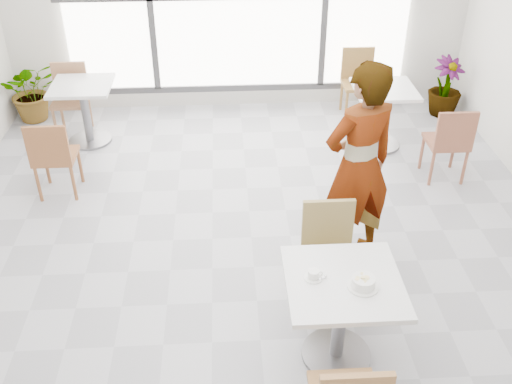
{
  "coord_description": "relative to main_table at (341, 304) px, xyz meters",
  "views": [
    {
      "loc": [
        -0.23,
        -4.07,
        3.46
      ],
      "look_at": [
        0.0,
        -0.3,
        1.0
      ],
      "focal_mm": 41.38,
      "sensor_mm": 36.0,
      "label": 1
    }
  ],
  "objects": [
    {
      "name": "floor",
      "position": [
        -0.56,
        1.06,
        -0.52
      ],
      "size": [
        7.0,
        7.0,
        0.0
      ],
      "primitive_type": "plane",
      "color": "#9E9EA5",
      "rests_on": "ground"
    },
    {
      "name": "main_table",
      "position": [
        0.0,
        0.0,
        0.0
      ],
      "size": [
        0.8,
        0.8,
        0.75
      ],
      "color": "silver",
      "rests_on": "ground"
    },
    {
      "name": "chair_far",
      "position": [
        0.03,
        0.69,
        -0.02
      ],
      "size": [
        0.42,
        0.42,
        0.87
      ],
      "color": "olive",
      "rests_on": "ground"
    },
    {
      "name": "oatmeal_bowl",
      "position": [
        0.11,
        -0.08,
        0.27
      ],
      "size": [
        0.21,
        0.21,
        0.09
      ],
      "color": "white",
      "rests_on": "main_table"
    },
    {
      "name": "coffee_cup",
      "position": [
        -0.2,
        0.03,
        0.26
      ],
      "size": [
        0.16,
        0.13,
        0.07
      ],
      "color": "white",
      "rests_on": "main_table"
    },
    {
      "name": "person",
      "position": [
        0.34,
        1.21,
        0.41
      ],
      "size": [
        0.8,
        0.67,
        1.86
      ],
      "primitive_type": "imported",
      "rotation": [
        0.0,
        0.0,
        3.52
      ],
      "color": "black",
      "rests_on": "ground"
    },
    {
      "name": "bg_table_left",
      "position": [
        -2.45,
        3.57,
        -0.04
      ],
      "size": [
        0.7,
        0.7,
        0.75
      ],
      "color": "silver",
      "rests_on": "ground"
    },
    {
      "name": "bg_table_right",
      "position": [
        1.09,
        3.26,
        -0.04
      ],
      "size": [
        0.7,
        0.7,
        0.75
      ],
      "color": "white",
      "rests_on": "ground"
    },
    {
      "name": "bg_chair_left_near",
      "position": [
        -2.54,
        2.35,
        -0.02
      ],
      "size": [
        0.42,
        0.42,
        0.87
      ],
      "rotation": [
        0.0,
        0.0,
        3.14
      ],
      "color": "brown",
      "rests_on": "ground"
    },
    {
      "name": "bg_chair_left_far",
      "position": [
        -2.67,
        3.88,
        -0.02
      ],
      "size": [
        0.42,
        0.42,
        0.87
      ],
      "color": "#A06E4B",
      "rests_on": "ground"
    },
    {
      "name": "bg_chair_right_near",
      "position": [
        1.61,
        2.42,
        -0.02
      ],
      "size": [
        0.42,
        0.42,
        0.87
      ],
      "rotation": [
        0.0,
        0.0,
        3.14
      ],
      "color": "#91543C",
      "rests_on": "ground"
    },
    {
      "name": "bg_chair_right_far",
      "position": [
        0.99,
        4.2,
        -0.02
      ],
      "size": [
        0.42,
        0.42,
        0.87
      ],
      "color": "olive",
      "rests_on": "ground"
    },
    {
      "name": "plant_left",
      "position": [
        -3.26,
        4.26,
        -0.13
      ],
      "size": [
        0.88,
        0.83,
        0.79
      ],
      "primitive_type": "imported",
      "rotation": [
        0.0,
        0.0,
        0.35
      ],
      "color": "#4E8C40",
      "rests_on": "ground"
    },
    {
      "name": "plant_right",
      "position": [
        2.14,
        4.08,
        -0.13
      ],
      "size": [
        0.57,
        0.57,
        0.78
      ],
      "primitive_type": "imported",
      "rotation": [
        0.0,
        0.0,
        0.39
      ],
      "color": "#4F7040",
      "rests_on": "ground"
    }
  ]
}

